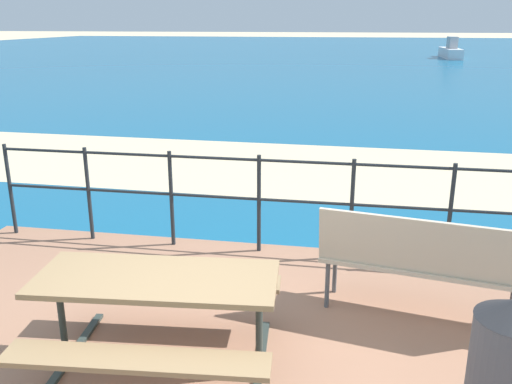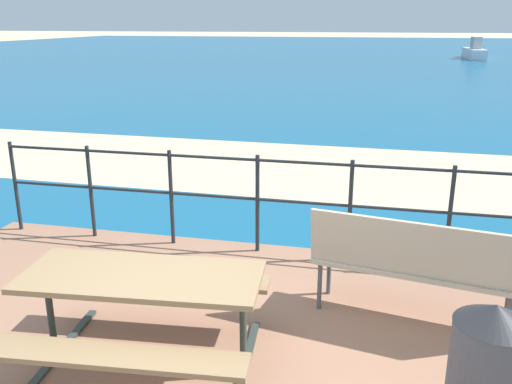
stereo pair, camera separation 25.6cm
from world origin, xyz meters
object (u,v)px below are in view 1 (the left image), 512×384
object	(u,v)px
picnic_table	(157,299)
park_bench	(420,258)
boat_near	(450,51)
trash_bin	(506,373)

from	to	relation	value
picnic_table	park_bench	xyz separation A→B (m)	(1.88, 1.05, -0.00)
park_bench	boat_near	distance (m)	36.53
picnic_table	boat_near	size ratio (longest dim) A/B	0.35
picnic_table	boat_near	bearing A→B (deg)	73.56
trash_bin	park_bench	bearing A→B (deg)	104.42
park_bench	trash_bin	xyz separation A→B (m)	(0.35, -1.37, -0.08)
picnic_table	boat_near	xyz separation A→B (m)	(7.51, 37.15, -0.17)
park_bench	trash_bin	bearing A→B (deg)	114.65
park_bench	trash_bin	world-z (taller)	trash_bin
trash_bin	boat_near	xyz separation A→B (m)	(5.28, 37.46, -0.09)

